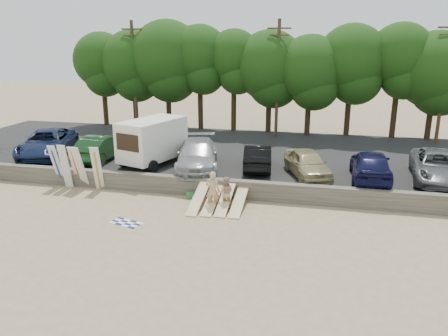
{
  "coord_description": "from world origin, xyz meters",
  "views": [
    {
      "loc": [
        5.57,
        -18.64,
        8.17
      ],
      "look_at": [
        0.66,
        3.0,
        1.63
      ],
      "focal_mm": 35.0,
      "sensor_mm": 36.0,
      "label": 1
    }
  ],
  "objects": [
    {
      "name": "car_5",
      "position": [
        8.34,
        5.57,
        1.56
      ],
      "size": [
        2.1,
        5.1,
        1.73
      ],
      "primitive_type": "imported",
      "rotation": [
        0.0,
        0.0,
        3.13
      ],
      "color": "#0E0E33",
      "rests_on": "parking_lot"
    },
    {
      "name": "car_0",
      "position": [
        -12.16,
        6.34,
        1.56
      ],
      "size": [
        4.62,
        6.8,
        1.73
      ],
      "primitive_type": "imported",
      "rotation": [
        0.0,
        0.0,
        0.31
      ],
      "color": "#121C3F",
      "rests_on": "parking_lot"
    },
    {
      "name": "cooler",
      "position": [
        -1.07,
        2.4,
        0.16
      ],
      "size": [
        0.47,
        0.43,
        0.32
      ],
      "primitive_type": "cube",
      "rotation": [
        0.0,
        0.0,
        0.43
      ],
      "color": "#258841",
      "rests_on": "ground"
    },
    {
      "name": "surfboard_upright_1",
      "position": [
        -8.43,
        2.46,
        1.29
      ],
      "size": [
        0.52,
        0.53,
        2.57
      ],
      "primitive_type": "cube",
      "rotation": [
        0.17,
        0.0,
        -0.04
      ],
      "color": "silver",
      "rests_on": "ground"
    },
    {
      "name": "surfboard_upright_0",
      "position": [
        -9.03,
        2.6,
        1.25
      ],
      "size": [
        0.55,
        0.85,
        2.5
      ],
      "primitive_type": "cube",
      "rotation": [
        0.3,
        0.0,
        -0.07
      ],
      "color": "silver",
      "rests_on": "ground"
    },
    {
      "name": "surfboard_upright_3",
      "position": [
        -7.51,
        2.51,
        1.26
      ],
      "size": [
        0.63,
        0.87,
        2.51
      ],
      "primitive_type": "cube",
      "rotation": [
        0.29,
        0.0,
        -0.17
      ],
      "color": "silver",
      "rests_on": "ground"
    },
    {
      "name": "surfboard_low_3",
      "position": [
        1.77,
        1.55,
        0.4
      ],
      "size": [
        0.56,
        2.93,
        0.79
      ],
      "primitive_type": "cube",
      "rotation": [
        0.24,
        0.0,
        0.0
      ],
      "color": "#D6BE87",
      "rests_on": "ground"
    },
    {
      "name": "surfboard_upright_2",
      "position": [
        -7.84,
        2.64,
        1.25
      ],
      "size": [
        0.52,
        0.84,
        2.5
      ],
      "primitive_type": "cube",
      "rotation": [
        0.3,
        0.0,
        0.02
      ],
      "color": "silver",
      "rests_on": "ground"
    },
    {
      "name": "beachgoer_b",
      "position": [
        1.1,
        1.43,
        0.83
      ],
      "size": [
        0.86,
        0.7,
        1.66
      ],
      "primitive_type": "imported",
      "rotation": [
        0.0,
        0.0,
        3.23
      ],
      "color": "tan",
      "rests_on": "ground"
    },
    {
      "name": "beachgoer_a",
      "position": [
        0.48,
        1.23,
        0.97
      ],
      "size": [
        0.73,
        0.49,
        1.95
      ],
      "primitive_type": "imported",
      "rotation": [
        0.0,
        0.0,
        3.18
      ],
      "color": "tan",
      "rests_on": "ground"
    },
    {
      "name": "surfboard_upright_4",
      "position": [
        -6.48,
        2.52,
        1.28
      ],
      "size": [
        0.57,
        0.66,
        2.56
      ],
      "primitive_type": "cube",
      "rotation": [
        0.21,
        0.0,
        0.13
      ],
      "color": "silver",
      "rests_on": "ground"
    },
    {
      "name": "box_trailer",
      "position": [
        -4.54,
        5.99,
        2.27
      ],
      "size": [
        3.51,
        4.86,
        2.8
      ],
      "rotation": [
        0.0,
        0.0,
        -0.31
      ],
      "color": "white",
      "rests_on": "parking_lot"
    },
    {
      "name": "utility_poles",
      "position": [
        2.0,
        16.0,
        5.43
      ],
      "size": [
        25.8,
        0.26,
        9.0
      ],
      "color": "#473321",
      "rests_on": "parking_lot"
    },
    {
      "name": "surfboard_low_0",
      "position": [
        -0.3,
        1.35,
        0.45
      ],
      "size": [
        0.56,
        2.9,
        0.9
      ],
      "primitive_type": "cube",
      "rotation": [
        0.28,
        0.0,
        0.0
      ],
      "color": "#D6BE87",
      "rests_on": "ground"
    },
    {
      "name": "parking_lot",
      "position": [
        0.0,
        10.5,
        0.35
      ],
      "size": [
        44.0,
        14.5,
        0.7
      ],
      "primitive_type": "cube",
      "color": "#282828",
      "rests_on": "ground"
    },
    {
      "name": "surfboard_low_2",
      "position": [
        1.08,
        1.53,
        0.49
      ],
      "size": [
        0.56,
        2.88,
        0.97
      ],
      "primitive_type": "cube",
      "rotation": [
        0.31,
        0.0,
        0.0
      ],
      "color": "#D6BE87",
      "rests_on": "ground"
    },
    {
      "name": "ground",
      "position": [
        0.0,
        0.0,
        0.0
      ],
      "size": [
        120.0,
        120.0,
        0.0
      ],
      "primitive_type": "plane",
      "color": "tan",
      "rests_on": "ground"
    },
    {
      "name": "surfboard_low_1",
      "position": [
        0.41,
        1.47,
        0.41
      ],
      "size": [
        0.56,
        2.92,
        0.82
      ],
      "primitive_type": "cube",
      "rotation": [
        0.25,
        0.0,
        0.0
      ],
      "color": "#D6BE87",
      "rests_on": "ground"
    },
    {
      "name": "gear_bag",
      "position": [
        1.48,
        1.98,
        0.11
      ],
      "size": [
        0.37,
        0.34,
        0.22
      ],
      "primitive_type": "cube",
      "rotation": [
        0.0,
        0.0,
        0.37
      ],
      "color": "orange",
      "rests_on": "ground"
    },
    {
      "name": "seawall",
      "position": [
        0.0,
        3.0,
        0.5
      ],
      "size": [
        44.0,
        0.5,
        1.0
      ],
      "primitive_type": "cube",
      "color": "#6B6356",
      "rests_on": "ground"
    },
    {
      "name": "car_2",
      "position": [
        -1.55,
        5.55,
        1.55
      ],
      "size": [
        3.71,
        6.26,
        1.7
      ],
      "primitive_type": "imported",
      "rotation": [
        0.0,
        0.0,
        0.24
      ],
      "color": "#96969B",
      "rests_on": "parking_lot"
    },
    {
      "name": "car_1",
      "position": [
        -8.23,
        6.34,
        1.5
      ],
      "size": [
        1.75,
        4.9,
        1.61
      ],
      "primitive_type": "imported",
      "rotation": [
        0.0,
        0.0,
        3.15
      ],
      "color": "#133618",
      "rests_on": "parking_lot"
    },
    {
      "name": "treeline",
      "position": [
        -0.01,
        17.52,
        6.44
      ],
      "size": [
        32.75,
        6.39,
        9.17
      ],
      "color": "#382616",
      "rests_on": "parking_lot"
    },
    {
      "name": "beach_towel",
      "position": [
        -3.01,
        -1.42,
        0.01
      ],
      "size": [
        1.87,
        1.87,
        0.0
      ],
      "primitive_type": "plane",
      "rotation": [
        0.0,
        0.0,
        -0.29
      ],
      "color": "white",
      "rests_on": "ground"
    },
    {
      "name": "car_3",
      "position": [
        1.95,
        6.49,
        1.45
      ],
      "size": [
        2.17,
        4.71,
        1.5
      ],
      "primitive_type": "imported",
      "rotation": [
        0.0,
        0.0,
        3.27
      ],
      "color": "black",
      "rests_on": "parking_lot"
    },
    {
      "name": "car_6",
      "position": [
        11.98,
        6.27,
        1.52
      ],
      "size": [
        3.31,
        6.14,
        1.64
      ],
      "primitive_type": "imported",
      "rotation": [
        0.0,
        0.0,
        -0.1
      ],
      "color": "#57595D",
      "rests_on": "parking_lot"
    },
    {
      "name": "car_4",
      "position": [
        4.93,
        5.5,
        1.46
      ],
      "size": [
        3.26,
        4.81,
        1.52
      ],
      "primitive_type": "imported",
      "rotation": [
        0.0,
        0.0,
        0.36
      ],
      "color": "tan",
      "rests_on": "parking_lot"
    }
  ]
}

